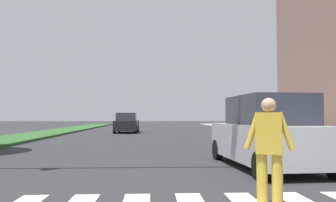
# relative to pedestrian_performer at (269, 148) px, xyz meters

# --- Properties ---
(ground_plane) EXTENTS (140.00, 140.00, 0.00)m
(ground_plane) POSITION_rel_pedestrian_performer_xyz_m (-1.11, 22.87, -0.93)
(ground_plane) COLOR #2D2D30
(median_strip) EXTENTS (3.21, 64.00, 0.15)m
(median_strip) POSITION_rel_pedestrian_performer_xyz_m (-9.90, 20.87, -0.86)
(median_strip) COLOR #2D5B28
(median_strip) RESTS_ON ground_plane
(sidewalk_right) EXTENTS (3.00, 64.00, 0.15)m
(sidewalk_right) POSITION_rel_pedestrian_performer_xyz_m (7.80, 20.87, -0.86)
(sidewalk_right) COLOR #9E9991
(sidewalk_right) RESTS_ON ground_plane
(pedestrian_performer) EXTENTS (0.72, 0.37, 1.69)m
(pedestrian_performer) POSITION_rel_pedestrian_performer_xyz_m (0.00, 0.00, 0.00)
(pedestrian_performer) COLOR gold
(pedestrian_performer) RESTS_ON ground_plane
(suv_crossing) EXTENTS (2.24, 4.72, 1.97)m
(suv_crossing) POSITION_rel_pedestrian_performer_xyz_m (1.39, 4.22, -0.00)
(suv_crossing) COLOR #B7B7BC
(suv_crossing) RESTS_ON ground_plane
(sedan_midblock) EXTENTS (1.97, 4.12, 1.70)m
(sedan_midblock) POSITION_rel_pedestrian_performer_xyz_m (-3.88, 24.32, -0.15)
(sedan_midblock) COLOR black
(sedan_midblock) RESTS_ON ground_plane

